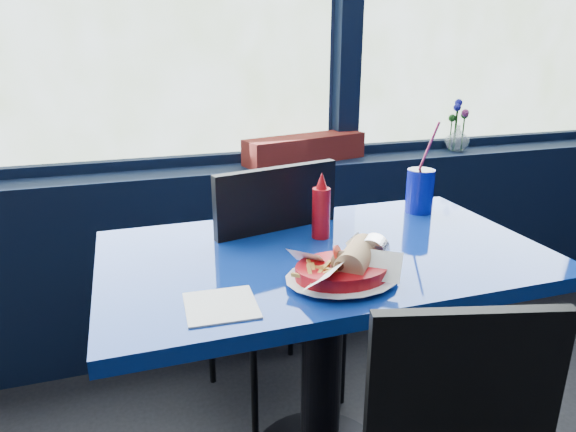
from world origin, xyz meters
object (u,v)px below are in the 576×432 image
at_px(ketchup_bottle, 321,209).
at_px(planter_box, 305,149).
at_px(soda_cup, 420,190).
at_px(flower_vase, 458,135).
at_px(near_table, 323,309).
at_px(chair_near_back, 275,274).
at_px(food_basket, 345,269).

bearing_deg(ketchup_bottle, planter_box, 73.55).
height_order(planter_box, soda_cup, soda_cup).
xyz_separation_m(flower_vase, soda_cup, (-0.59, -0.63, -0.05)).
xyz_separation_m(near_table, chair_near_back, (-0.05, 0.32, -0.03)).
relative_size(near_table, ketchup_bottle, 6.11).
bearing_deg(ketchup_bottle, food_basket, -100.45).
bearing_deg(flower_vase, chair_near_back, -153.49).
height_order(flower_vase, soda_cup, soda_cup).
height_order(near_table, flower_vase, flower_vase).
xyz_separation_m(food_basket, soda_cup, (0.46, 0.41, 0.04)).
xyz_separation_m(chair_near_back, planter_box, (0.30, 0.53, 0.31)).
bearing_deg(flower_vase, soda_cup, -133.10).
bearing_deg(ketchup_bottle, flower_vase, 37.15).
distance_m(chair_near_back, ketchup_bottle, 0.37).
height_order(food_basket, soda_cup, soda_cup).
xyz_separation_m(planter_box, flower_vase, (0.77, -0.00, 0.02)).
xyz_separation_m(chair_near_back, food_basket, (0.02, -0.51, 0.24)).
bearing_deg(ketchup_bottle, chair_near_back, 108.72).
bearing_deg(food_basket, ketchup_bottle, 55.16).
xyz_separation_m(near_table, food_basket, (-0.03, -0.19, 0.21)).
relative_size(flower_vase, ketchup_bottle, 1.22).
height_order(near_table, food_basket, food_basket).
relative_size(planter_box, food_basket, 1.79).
bearing_deg(soda_cup, flower_vase, 46.90).
bearing_deg(planter_box, soda_cup, -88.32).
xyz_separation_m(ketchup_bottle, soda_cup, (0.40, 0.12, -0.01)).
bearing_deg(food_basket, planter_box, 50.79).
distance_m(food_basket, ketchup_bottle, 0.30).
bearing_deg(near_table, ketchup_bottle, 74.59).
distance_m(planter_box, ketchup_bottle, 0.79).
bearing_deg(ketchup_bottle, soda_cup, 16.68).
distance_m(flower_vase, ketchup_bottle, 1.25).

